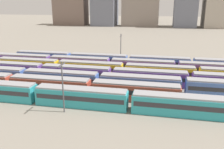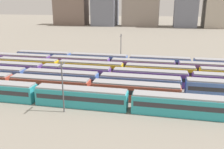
# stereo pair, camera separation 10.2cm
# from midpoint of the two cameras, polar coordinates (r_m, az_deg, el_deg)

# --- Properties ---
(ground_plane) EXTENTS (600.00, 600.00, 0.00)m
(ground_plane) POSITION_cam_midpoint_polar(r_m,az_deg,el_deg) (69.23, -18.09, -0.55)
(ground_plane) COLOR gray
(train_track_0) EXTENTS (55.80, 3.06, 3.75)m
(train_track_0) POSITION_cam_midpoint_polar(r_m,az_deg,el_deg) (47.46, -7.18, -5.27)
(train_track_0) COLOR teal
(train_track_0) RESTS_ON ground_plane
(train_track_1) EXTENTS (55.80, 3.06, 3.75)m
(train_track_1) POSITION_cam_midpoint_polar(r_m,az_deg,el_deg) (55.27, -14.28, -2.45)
(train_track_1) COLOR #BC4C38
(train_track_1) RESTS_ON ground_plane
(train_track_2) EXTENTS (112.50, 3.06, 3.75)m
(train_track_2) POSITION_cam_midpoint_polar(r_m,az_deg,el_deg) (55.08, 16.44, -2.69)
(train_track_2) COLOR #4C70BC
(train_track_2) RESTS_ON ground_plane
(train_track_3) EXTENTS (112.50, 3.06, 3.75)m
(train_track_3) POSITION_cam_midpoint_polar(r_m,az_deg,el_deg) (60.20, 17.89, -1.18)
(train_track_3) COLOR #6B429E
(train_track_3) RESTS_ON ground_plane
(train_track_4) EXTENTS (93.60, 3.06, 3.75)m
(train_track_4) POSITION_cam_midpoint_polar(r_m,az_deg,el_deg) (64.78, 11.18, 0.57)
(train_track_4) COLOR yellow
(train_track_4) RESTS_ON ground_plane
(train_track_5) EXTENTS (93.60, 3.06, 3.75)m
(train_track_5) POSITION_cam_midpoint_polar(r_m,az_deg,el_deg) (69.98, 7.23, 1.97)
(train_track_5) COLOR #6B429E
(train_track_5) RESTS_ON ground_plane
(train_track_6) EXTENTS (74.70, 3.06, 3.75)m
(train_track_6) POSITION_cam_midpoint_polar(r_m,az_deg,el_deg) (75.50, 3.89, 3.15)
(train_track_6) COLOR #4C70BC
(train_track_6) RESTS_ON ground_plane
(catenary_pole_0) EXTENTS (0.24, 3.20, 9.59)m
(catenary_pole_0) POSITION_cam_midpoint_polar(r_m,az_deg,el_deg) (44.30, -11.47, -2.37)
(catenary_pole_0) COLOR #4C4C51
(catenary_pole_0) RESTS_ON ground_plane
(catenary_pole_3) EXTENTS (0.24, 3.20, 9.89)m
(catenary_pole_3) POSITION_cam_midpoint_polar(r_m,az_deg,el_deg) (78.01, 2.14, 6.31)
(catenary_pole_3) COLOR #4C4C51
(catenary_pole_3) RESTS_ON ground_plane
(distant_building_0) EXTENTS (28.31, 14.24, 21.51)m
(distant_building_0) POSITION_cam_midpoint_polar(r_m,az_deg,el_deg) (222.00, -9.57, 14.22)
(distant_building_0) COLOR #7A665B
(distant_building_0) RESTS_ON ground_plane
(distant_building_2) EXTENTS (29.77, 13.25, 36.08)m
(distant_building_2) POSITION_cam_midpoint_polar(r_m,az_deg,el_deg) (207.88, 6.82, 16.19)
(distant_building_2) COLOR gray
(distant_building_2) RESTS_ON ground_plane
(distant_building_3) EXTENTS (17.45, 21.55, 38.34)m
(distant_building_3) POSITION_cam_midpoint_polar(r_m,az_deg,el_deg) (207.68, 17.03, 15.91)
(distant_building_3) COLOR slate
(distant_building_3) RESTS_ON ground_plane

